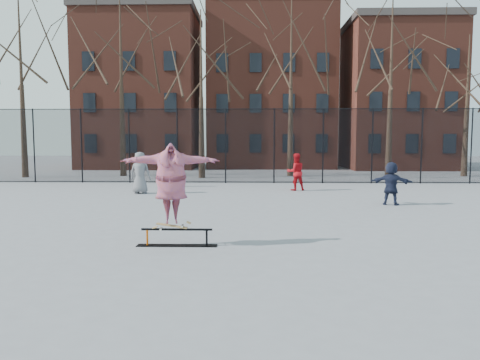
{
  "coord_description": "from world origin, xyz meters",
  "views": [
    {
      "loc": [
        0.07,
        -12.04,
        2.46
      ],
      "look_at": [
        -0.31,
        1.5,
        1.22
      ],
      "focal_mm": 35.0,
      "sensor_mm": 36.0,
      "label": 1
    }
  ],
  "objects_px": {
    "skateboard": "(172,226)",
    "bystander_red": "(296,172)",
    "bystander_navy": "(391,183)",
    "bystander_black": "(168,171)",
    "skate_rail": "(177,239)",
    "bystander_grey": "(140,173)",
    "skater": "(171,185)"
  },
  "relations": [
    {
      "from": "bystander_black",
      "to": "bystander_navy",
      "type": "xyz_separation_m",
      "value": [
        9.24,
        -5.95,
        0.01
      ]
    },
    {
      "from": "skateboard",
      "to": "bystander_red",
      "type": "xyz_separation_m",
      "value": [
        3.81,
        11.22,
        0.41
      ]
    },
    {
      "from": "skate_rail",
      "to": "bystander_black",
      "type": "bearing_deg",
      "value": 101.19
    },
    {
      "from": "bystander_navy",
      "to": "bystander_red",
      "type": "bearing_deg",
      "value": -33.35
    },
    {
      "from": "bystander_red",
      "to": "bystander_navy",
      "type": "height_order",
      "value": "bystander_red"
    },
    {
      "from": "skateboard",
      "to": "bystander_navy",
      "type": "distance_m",
      "value": 9.57
    },
    {
      "from": "bystander_black",
      "to": "skater",
      "type": "bearing_deg",
      "value": 123.99
    },
    {
      "from": "skate_rail",
      "to": "bystander_navy",
      "type": "relative_size",
      "value": 1.16
    },
    {
      "from": "bystander_red",
      "to": "bystander_black",
      "type": "bearing_deg",
      "value": -24.93
    },
    {
      "from": "skate_rail",
      "to": "bystander_grey",
      "type": "height_order",
      "value": "bystander_grey"
    },
    {
      "from": "skate_rail",
      "to": "bystander_grey",
      "type": "distance_m",
      "value": 10.36
    },
    {
      "from": "bystander_red",
      "to": "bystander_grey",
      "type": "bearing_deg",
      "value": -0.95
    },
    {
      "from": "skateboard",
      "to": "bystander_red",
      "type": "bearing_deg",
      "value": 71.22
    },
    {
      "from": "skate_rail",
      "to": "bystander_navy",
      "type": "distance_m",
      "value": 9.5
    },
    {
      "from": "skate_rail",
      "to": "bystander_black",
      "type": "height_order",
      "value": "bystander_black"
    },
    {
      "from": "skateboard",
      "to": "bystander_grey",
      "type": "relative_size",
      "value": 0.42
    },
    {
      "from": "skate_rail",
      "to": "skater",
      "type": "xyz_separation_m",
      "value": [
        -0.11,
        0.0,
        1.24
      ]
    },
    {
      "from": "bystander_grey",
      "to": "skateboard",
      "type": "bearing_deg",
      "value": 111.79
    },
    {
      "from": "skateboard",
      "to": "bystander_black",
      "type": "height_order",
      "value": "bystander_black"
    },
    {
      "from": "skate_rail",
      "to": "skater",
      "type": "relative_size",
      "value": 0.82
    },
    {
      "from": "bystander_navy",
      "to": "skater",
      "type": "bearing_deg",
      "value": 67.03
    },
    {
      "from": "skateboard",
      "to": "bystander_black",
      "type": "distance_m",
      "value": 12.83
    },
    {
      "from": "skateboard",
      "to": "skater",
      "type": "xyz_separation_m",
      "value": [
        -0.0,
        0.0,
        0.95
      ]
    },
    {
      "from": "bystander_black",
      "to": "bystander_red",
      "type": "relative_size",
      "value": 0.91
    },
    {
      "from": "skateboard",
      "to": "bystander_navy",
      "type": "relative_size",
      "value": 0.48
    },
    {
      "from": "skateboard",
      "to": "skater",
      "type": "bearing_deg",
      "value": 180.0
    },
    {
      "from": "bystander_navy",
      "to": "bystander_grey",
      "type": "bearing_deg",
      "value": 5.24
    },
    {
      "from": "skateboard",
      "to": "bystander_black",
      "type": "bearing_deg",
      "value": 100.69
    },
    {
      "from": "skater",
      "to": "bystander_black",
      "type": "relative_size",
      "value": 1.43
    },
    {
      "from": "skate_rail",
      "to": "skater",
      "type": "height_order",
      "value": "skater"
    },
    {
      "from": "skater",
      "to": "bystander_red",
      "type": "height_order",
      "value": "skater"
    },
    {
      "from": "skateboard",
      "to": "bystander_navy",
      "type": "height_order",
      "value": "bystander_navy"
    }
  ]
}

